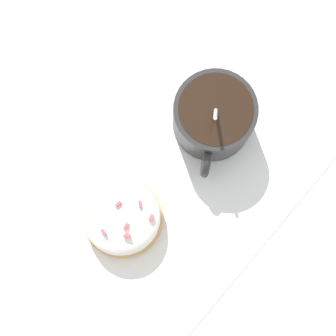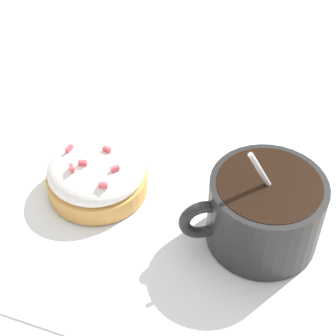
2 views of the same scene
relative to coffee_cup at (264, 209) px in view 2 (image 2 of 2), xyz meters
The scene contains 4 objects.
ground_plane 0.08m from the coffee_cup, 10.64° to the right, with size 3.00×3.00×0.00m, color silver.
paper_napkin 0.08m from the coffee_cup, 10.64° to the right, with size 0.30×0.30×0.00m.
coffee_cup is the anchor object (origin of this frame).
frosted_pastry 0.15m from the coffee_cup, ahead, with size 0.09×0.09×0.04m.
Camera 2 is at (-0.10, 0.31, 0.36)m, focal length 60.00 mm.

